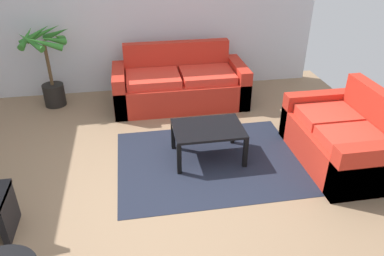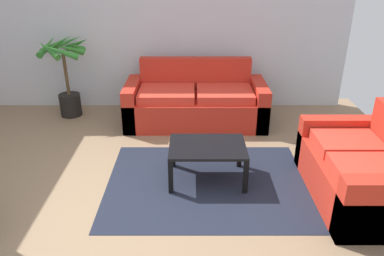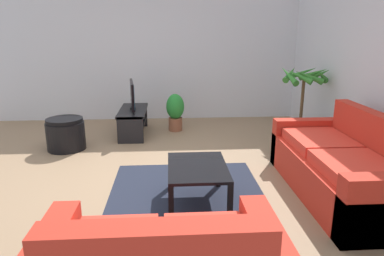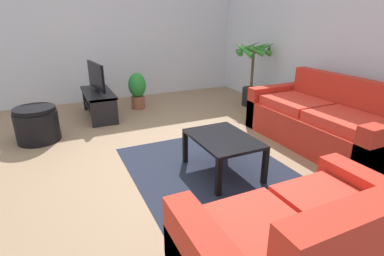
% 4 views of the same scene
% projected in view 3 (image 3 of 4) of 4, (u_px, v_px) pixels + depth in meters
% --- Properties ---
extents(ground_plane, '(6.60, 6.60, 0.00)m').
position_uv_depth(ground_plane, '(136.00, 177.00, 4.29)').
color(ground_plane, '#937556').
extents(wall_left, '(0.06, 6.00, 2.70)m').
position_uv_depth(wall_left, '(147.00, 52.00, 6.81)').
color(wall_left, silver).
rests_on(wall_left, ground).
extents(couch_main, '(2.03, 0.90, 0.90)m').
position_uv_depth(couch_main, '(342.00, 168.00, 3.77)').
color(couch_main, red).
rests_on(couch_main, ground).
extents(tv_stand, '(1.10, 0.45, 0.44)m').
position_uv_depth(tv_stand, '(133.00, 118.00, 6.00)').
color(tv_stand, black).
rests_on(tv_stand, ground).
extents(tv, '(0.78, 0.15, 0.48)m').
position_uv_depth(tv, '(132.00, 95.00, 5.89)').
color(tv, black).
rests_on(tv, tv_stand).
extents(coffee_table, '(0.83, 0.60, 0.42)m').
position_uv_depth(coffee_table, '(197.00, 171.00, 3.54)').
color(coffee_table, black).
rests_on(coffee_table, ground).
extents(area_rug, '(2.20, 1.70, 0.01)m').
position_uv_depth(area_rug, '(188.00, 203.00, 3.63)').
color(area_rug, '#1E2333').
rests_on(area_rug, ground).
extents(potted_palm, '(0.79, 0.77, 1.22)m').
position_uv_depth(potted_palm, '(303.00, 102.00, 5.57)').
color(potted_palm, black).
rests_on(potted_palm, ground).
extents(potted_plant_small, '(0.32, 0.32, 0.67)m').
position_uv_depth(potted_plant_small, '(175.00, 111.00, 6.21)').
color(potted_plant_small, brown).
rests_on(potted_plant_small, ground).
extents(ottoman, '(0.57, 0.57, 0.48)m').
position_uv_depth(ottoman, '(66.00, 134.00, 5.24)').
color(ottoman, black).
rests_on(ottoman, ground).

